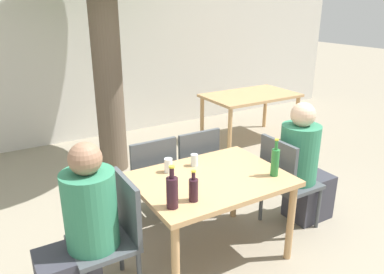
# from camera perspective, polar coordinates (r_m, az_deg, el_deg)

# --- Properties ---
(ground_plane) EXTENTS (30.00, 30.00, 0.00)m
(ground_plane) POSITION_cam_1_polar(r_m,az_deg,el_deg) (3.40, 2.70, -17.26)
(ground_plane) COLOR gray
(cafe_building_wall) EXTENTS (10.00, 0.08, 2.80)m
(cafe_building_wall) POSITION_cam_1_polar(r_m,az_deg,el_deg) (5.95, -16.20, 12.88)
(cafe_building_wall) COLOR beige
(cafe_building_wall) RESTS_ON ground_plane
(dining_table_front) EXTENTS (1.19, 0.89, 0.73)m
(dining_table_front) POSITION_cam_1_polar(r_m,az_deg,el_deg) (3.06, 2.90, -7.65)
(dining_table_front) COLOR tan
(dining_table_front) RESTS_ON ground_plane
(dining_table_back) EXTENTS (1.40, 0.85, 0.73)m
(dining_table_back) POSITION_cam_1_polar(r_m,az_deg,el_deg) (5.80, 8.88, 5.66)
(dining_table_back) COLOR tan
(dining_table_back) RESTS_ON ground_plane
(patio_chair_0) EXTENTS (0.44, 0.44, 0.90)m
(patio_chair_0) POSITION_cam_1_polar(r_m,az_deg,el_deg) (2.81, -11.84, -13.83)
(patio_chair_0) COLOR #474C51
(patio_chair_0) RESTS_ON ground_plane
(patio_chair_1) EXTENTS (0.44, 0.44, 0.90)m
(patio_chair_1) POSITION_cam_1_polar(r_m,az_deg,el_deg) (3.60, 14.02, -6.11)
(patio_chair_1) COLOR #474C51
(patio_chair_1) RESTS_ON ground_plane
(patio_chair_2) EXTENTS (0.44, 0.44, 0.90)m
(patio_chair_2) POSITION_cam_1_polar(r_m,az_deg,el_deg) (3.55, -6.48, -5.99)
(patio_chair_2) COLOR #474C51
(patio_chair_2) RESTS_ON ground_plane
(patio_chair_3) EXTENTS (0.44, 0.44, 0.90)m
(patio_chair_3) POSITION_cam_1_polar(r_m,az_deg,el_deg) (3.74, 0.20, -4.40)
(patio_chair_3) COLOR #474C51
(patio_chair_3) RESTS_ON ground_plane
(person_seated_0) EXTENTS (0.58, 0.36, 1.22)m
(person_seated_0) POSITION_cam_1_polar(r_m,az_deg,el_deg) (2.74, -16.57, -14.28)
(person_seated_0) COLOR #383842
(person_seated_0) RESTS_ON ground_plane
(person_seated_1) EXTENTS (0.58, 0.36, 1.22)m
(person_seated_1) POSITION_cam_1_polar(r_m,az_deg,el_deg) (3.73, 16.63, -4.72)
(person_seated_1) COLOR #383842
(person_seated_1) RESTS_ON ground_plane
(wine_bottle_0) EXTENTS (0.07, 0.07, 0.24)m
(wine_bottle_0) POSITION_cam_1_polar(r_m,az_deg,el_deg) (2.64, 0.23, -7.95)
(wine_bottle_0) COLOR #331923
(wine_bottle_0) RESTS_ON dining_table_front
(wine_bottle_1) EXTENTS (0.08, 0.08, 0.31)m
(wine_bottle_1) POSITION_cam_1_polar(r_m,az_deg,el_deg) (2.55, -3.04, -8.31)
(wine_bottle_1) COLOR #331923
(wine_bottle_1) RESTS_ON dining_table_front
(green_bottle_2) EXTENTS (0.07, 0.07, 0.32)m
(green_bottle_2) POSITION_cam_1_polar(r_m,az_deg,el_deg) (3.07, 12.54, -3.67)
(green_bottle_2) COLOR #287A38
(green_bottle_2) RESTS_ON dining_table_front
(drinking_glass_0) EXTENTS (0.07, 0.07, 0.12)m
(drinking_glass_0) POSITION_cam_1_polar(r_m,az_deg,el_deg) (3.08, -3.62, -4.34)
(drinking_glass_0) COLOR white
(drinking_glass_0) RESTS_ON dining_table_front
(drinking_glass_1) EXTENTS (0.06, 0.06, 0.10)m
(drinking_glass_1) POSITION_cam_1_polar(r_m,az_deg,el_deg) (3.19, 0.31, -3.55)
(drinking_glass_1) COLOR silver
(drinking_glass_1) RESTS_ON dining_table_front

